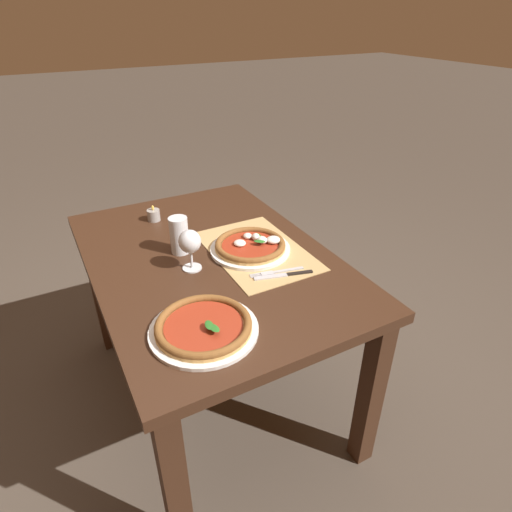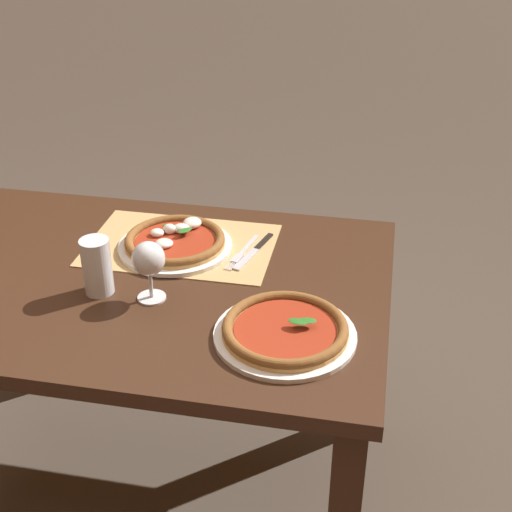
% 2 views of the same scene
% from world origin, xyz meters
% --- Properties ---
extents(ground_plane, '(24.00, 24.00, 0.00)m').
position_xyz_m(ground_plane, '(0.00, 0.00, 0.00)').
color(ground_plane, '#473D33').
extents(dining_table, '(1.26, 0.86, 0.74)m').
position_xyz_m(dining_table, '(0.00, 0.00, 0.63)').
color(dining_table, '#382114').
rests_on(dining_table, ground).
extents(paper_placemat, '(0.51, 0.34, 0.00)m').
position_xyz_m(paper_placemat, '(-0.05, -0.18, 0.74)').
color(paper_placemat, tan).
rests_on(paper_placemat, dining_table).
extents(pizza_near, '(0.31, 0.31, 0.05)m').
position_xyz_m(pizza_near, '(-0.04, -0.16, 0.76)').
color(pizza_near, silver).
rests_on(pizza_near, paper_placemat).
extents(pizza_far, '(0.32, 0.32, 0.04)m').
position_xyz_m(pizza_far, '(-0.40, 0.19, 0.76)').
color(pizza_far, silver).
rests_on(pizza_far, dining_table).
extents(wine_glass, '(0.08, 0.08, 0.16)m').
position_xyz_m(wine_glass, '(-0.05, 0.09, 0.85)').
color(wine_glass, silver).
rests_on(wine_glass, dining_table).
extents(pint_glass, '(0.07, 0.07, 0.15)m').
position_xyz_m(pint_glass, '(0.08, 0.09, 0.81)').
color(pint_glass, silver).
rests_on(pint_glass, dining_table).
extents(fork, '(0.06, 0.20, 0.00)m').
position_xyz_m(fork, '(-0.23, -0.16, 0.75)').
color(fork, '#B7B7BC').
rests_on(fork, paper_placemat).
extents(knife, '(0.07, 0.21, 0.01)m').
position_xyz_m(knife, '(-0.26, -0.18, 0.75)').
color(knife, black).
rests_on(knife, paper_placemat).
extents(votive_candle, '(0.06, 0.06, 0.07)m').
position_xyz_m(votive_candle, '(0.41, 0.09, 0.76)').
color(votive_candle, gray).
rests_on(votive_candle, dining_table).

